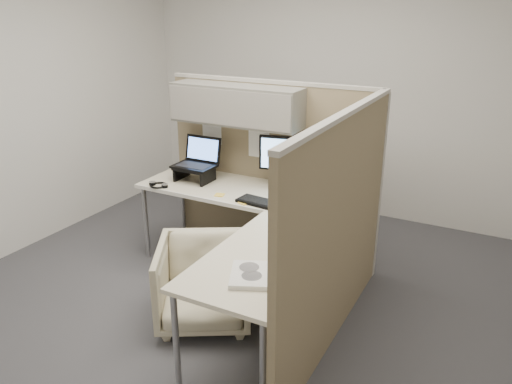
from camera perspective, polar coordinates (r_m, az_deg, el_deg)
The scene contains 18 objects.
ground at distance 4.16m, azimuth -2.89°, elevation -11.90°, with size 4.50×4.50×0.00m, color #3C3B41.
partition_back at distance 4.48m, azimuth -0.12°, elevation 5.93°, with size 2.00×0.36×1.63m.
partition_right at distance 3.38m, azimuth 9.54°, elevation -4.40°, with size 0.07×2.03×1.63m.
desk at distance 3.88m, azimuth -0.53°, elevation -2.88°, with size 2.00×1.98×0.73m.
office_chair at distance 3.74m, azimuth -5.92°, elevation -9.86°, with size 0.67×0.63×0.69m, color #C0B699.
monitor_left at distance 4.27m, azimuth 3.26°, elevation 3.86°, with size 0.44×0.20×0.47m.
monitor_right at distance 3.98m, azimuth 8.54°, elevation 2.41°, with size 0.38×0.28×0.47m.
laptop_station at distance 4.56m, azimuth -6.84°, elevation 3.15°, with size 0.37×0.31×0.38m.
keyboard at distance 3.99m, azimuth 1.16°, elevation -1.36°, with size 0.50×0.17×0.02m, color black.
mouse at distance 3.88m, azimuth 5.17°, elevation -2.03°, with size 0.09×0.06×0.03m, color black.
travel_mug at distance 4.13m, azimuth 5.96°, elevation 0.49°, with size 0.08×0.08×0.18m.
soda_can_green at distance 3.71m, azimuth 8.49°, elevation -2.48°, with size 0.07×0.07×0.12m, color silver.
soda_can_silver at distance 3.93m, azimuth 7.16°, elevation -1.12°, with size 0.07×0.07×0.12m, color silver.
sticky_note_a at distance 4.21m, azimuth -4.19°, elevation -0.33°, with size 0.08×0.08×0.01m, color yellow.
sticky_note_b at distance 4.03m, azimuth -1.36°, elevation -1.25°, with size 0.08×0.08×0.01m, color yellow.
headphones at distance 4.48m, azimuth -11.09°, elevation 0.79°, with size 0.19×0.15×0.03m.
paper_stack at distance 2.97m, azimuth -0.57°, elevation -9.45°, with size 0.34×0.37×0.03m.
desk_clock at distance 3.33m, azimuth 4.14°, elevation -5.32°, with size 0.08×0.11×0.10m.
Camera 1 is at (1.82, -3.00, 2.23)m, focal length 35.00 mm.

